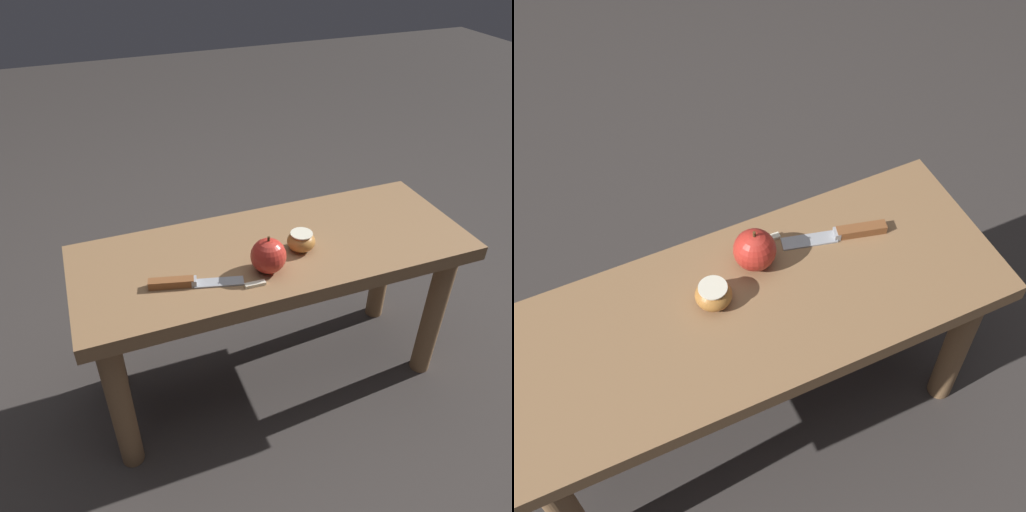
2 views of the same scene
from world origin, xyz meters
The scene contains 6 objects.
ground_plane centered at (0.00, 0.00, 0.00)m, with size 8.00×8.00×0.00m, color #383330.
wooden_bench centered at (0.00, 0.00, 0.40)m, with size 1.03×0.39×0.49m.
knife centered at (-0.26, -0.07, 0.50)m, with size 0.22×0.08×0.02m.
apple_whole centered at (-0.05, -0.09, 0.53)m, with size 0.09×0.09×0.10m.
apple_cut centered at (0.06, -0.03, 0.52)m, with size 0.07×0.07×0.05m.
apple_slice_near_knife centered at (-0.10, -0.13, 0.49)m, with size 0.05×0.02×0.01m.
Camera 2 is at (0.29, 0.71, 1.64)m, focal length 50.00 mm.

